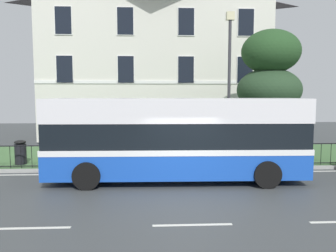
% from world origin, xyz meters
% --- Properties ---
extents(ground_plane, '(60.00, 56.00, 0.18)m').
position_xyz_m(ground_plane, '(0.00, 1.22, -0.01)').
color(ground_plane, '#3F4344').
extents(georgian_townhouse, '(15.95, 8.46, 12.16)m').
position_xyz_m(georgian_townhouse, '(-0.70, 16.14, 6.23)').
color(georgian_townhouse, silver).
rests_on(georgian_townhouse, ground_plane).
extents(iron_verge_railing, '(16.28, 0.04, 0.97)m').
position_xyz_m(iron_verge_railing, '(-0.70, 4.40, 0.62)').
color(iron_verge_railing, black).
rests_on(iron_verge_railing, ground_plane).
extents(evergreen_tree, '(4.08, 4.02, 6.53)m').
position_xyz_m(evergreen_tree, '(5.14, 7.61, 3.07)').
color(evergreen_tree, '#423328').
rests_on(evergreen_tree, ground_plane).
extents(single_decker_bus, '(9.53, 2.72, 3.10)m').
position_xyz_m(single_decker_bus, '(-0.08, 2.52, 1.63)').
color(single_decker_bus, blue).
rests_on(single_decker_bus, ground_plane).
extents(street_lamp_post, '(0.36, 0.24, 6.82)m').
position_xyz_m(street_lamp_post, '(2.56, 5.35, 4.02)').
color(street_lamp_post, '#333338').
rests_on(street_lamp_post, ground_plane).
extents(litter_bin, '(0.51, 0.51, 1.08)m').
position_xyz_m(litter_bin, '(-6.89, 5.21, 0.67)').
color(litter_bin, black).
rests_on(litter_bin, ground_plane).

